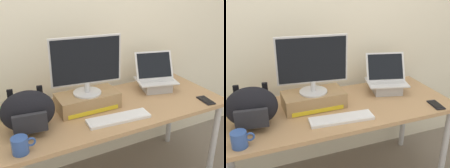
% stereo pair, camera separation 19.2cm
% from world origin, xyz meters
% --- Properties ---
extents(back_wall, '(7.00, 0.10, 2.60)m').
position_xyz_m(back_wall, '(0.00, 0.44, 1.30)').
color(back_wall, silver).
rests_on(back_wall, ground).
extents(desk, '(1.71, 0.69, 0.71)m').
position_xyz_m(desk, '(0.00, 0.00, 0.64)').
color(desk, '#A87F56').
rests_on(desk, ground).
extents(toner_box_yellow, '(0.44, 0.23, 0.12)m').
position_xyz_m(toner_box_yellow, '(-0.16, 0.07, 0.77)').
color(toner_box_yellow, '#9E7A51').
rests_on(toner_box_yellow, desk).
extents(desktop_monitor, '(0.49, 0.20, 0.41)m').
position_xyz_m(desktop_monitor, '(-0.16, 0.06, 1.04)').
color(desktop_monitor, silver).
rests_on(desktop_monitor, toner_box_yellow).
extents(open_laptop, '(0.37, 0.31, 0.30)m').
position_xyz_m(open_laptop, '(0.47, 0.12, 0.78)').
color(open_laptop, '#ADADB2').
rests_on(open_laptop, desk).
extents(external_keyboard, '(0.44, 0.16, 0.02)m').
position_xyz_m(external_keyboard, '(-0.05, -0.19, 0.72)').
color(external_keyboard, white).
rests_on(external_keyboard, desk).
extents(messenger_backpack, '(0.35, 0.26, 0.26)m').
position_xyz_m(messenger_backpack, '(-0.60, -0.05, 0.84)').
color(messenger_backpack, black).
rests_on(messenger_backpack, desk).
extents(coffee_mug, '(0.13, 0.09, 0.10)m').
position_xyz_m(coffee_mug, '(-0.70, -0.26, 0.76)').
color(coffee_mug, '#2D4C93').
rests_on(coffee_mug, desk).
extents(cell_phone, '(0.09, 0.16, 0.01)m').
position_xyz_m(cell_phone, '(0.68, -0.25, 0.72)').
color(cell_phone, black).
rests_on(cell_phone, desk).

